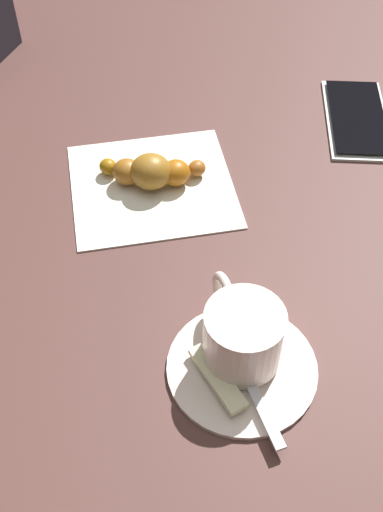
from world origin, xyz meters
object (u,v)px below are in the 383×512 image
(sugar_packet, at_px, (218,378))
(napkin, at_px, (152,185))
(saucer, at_px, (242,366))
(cell_phone, at_px, (357,118))
(teaspoon, at_px, (239,359))
(espresso_cup, at_px, (242,334))
(croissant, at_px, (151,171))

(sugar_packet, xyz_separation_m, napkin, (-0.24, -0.05, -0.01))
(saucer, xyz_separation_m, napkin, (-0.23, -0.08, -0.00))
(sugar_packet, distance_m, napkin, 0.25)
(saucer, relative_size, cell_phone, 0.80)
(napkin, height_order, cell_phone, cell_phone)
(saucer, distance_m, teaspoon, 0.01)
(napkin, bearing_deg, espresso_cup, 18.72)
(teaspoon, distance_m, sugar_packet, 0.03)
(saucer, height_order, teaspoon, teaspoon)
(espresso_cup, distance_m, sugar_packet, 0.04)
(sugar_packet, xyz_separation_m, cell_phone, (-0.35, 0.19, -0.01))
(sugar_packet, height_order, croissant, croissant)
(teaspoon, xyz_separation_m, napkin, (-0.23, -0.07, -0.01))
(espresso_cup, distance_m, teaspoon, 0.03)
(saucer, height_order, cell_phone, saucer)
(sugar_packet, bearing_deg, espresso_cup, 112.29)
(napkin, bearing_deg, saucer, 18.04)
(napkin, bearing_deg, teaspoon, 17.64)
(espresso_cup, distance_m, napkin, 0.23)
(espresso_cup, relative_size, sugar_packet, 1.41)
(saucer, distance_m, croissant, 0.25)
(cell_phone, bearing_deg, sugar_packet, -29.03)
(espresso_cup, relative_size, cell_phone, 0.60)
(espresso_cup, height_order, croissant, espresso_cup)
(croissant, xyz_separation_m, cell_phone, (-0.10, 0.25, -0.02))
(sugar_packet, relative_size, croissant, 0.55)
(teaspoon, bearing_deg, sugar_packet, -48.94)
(teaspoon, height_order, cell_phone, teaspoon)
(croissant, bearing_deg, saucer, 17.91)
(sugar_packet, bearing_deg, napkin, 164.81)
(teaspoon, height_order, croissant, croissant)
(saucer, distance_m, napkin, 0.24)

